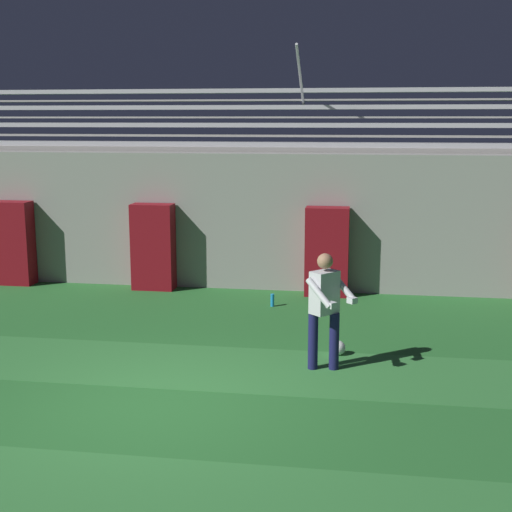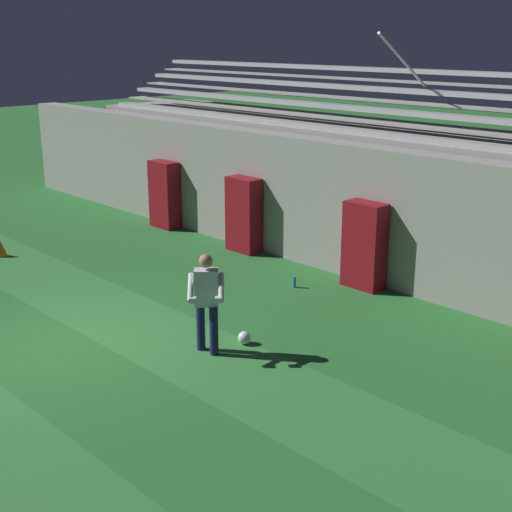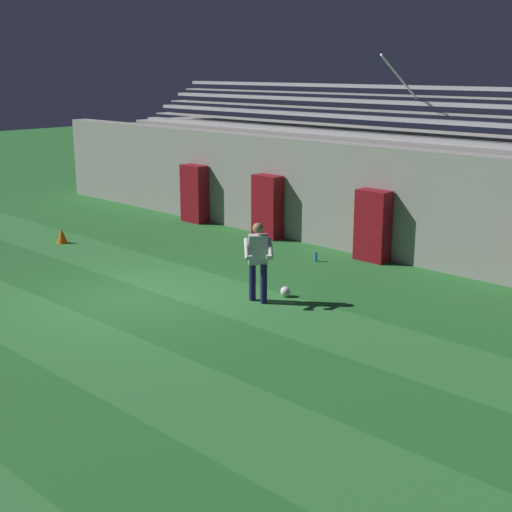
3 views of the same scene
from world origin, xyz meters
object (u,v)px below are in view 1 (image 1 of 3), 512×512
object	(u,v)px
padding_pillar_gate_left	(153,247)
water_bottle	(272,300)
padding_pillar_far_left	(12,243)
goalkeeper	(325,304)
padding_pillar_gate_right	(327,252)
soccer_ball	(338,348)

from	to	relation	value
padding_pillar_gate_left	water_bottle	size ratio (longest dim) A/B	7.41
padding_pillar_far_left	goalkeeper	size ratio (longest dim) A/B	1.07
padding_pillar_gate_right	water_bottle	size ratio (longest dim) A/B	7.41
padding_pillar_gate_right	soccer_ball	size ratio (longest dim) A/B	8.09
water_bottle	padding_pillar_gate_left	bearing A→B (deg)	158.42
padding_pillar_gate_left	goalkeeper	xyz separation A→B (m)	(3.78, -4.34, 0.06)
padding_pillar_far_left	soccer_ball	distance (m)	8.00
padding_pillar_gate_left	water_bottle	bearing A→B (deg)	-21.58
padding_pillar_gate_left	padding_pillar_gate_right	world-z (taller)	same
padding_pillar_gate_left	soccer_ball	size ratio (longest dim) A/B	8.09
padding_pillar_far_left	padding_pillar_gate_right	bearing A→B (deg)	0.00
padding_pillar_far_left	goalkeeper	world-z (taller)	padding_pillar_far_left
padding_pillar_gate_left	padding_pillar_gate_right	xyz separation A→B (m)	(3.58, 0.00, 0.00)
padding_pillar_gate_left	goalkeeper	distance (m)	5.76
padding_pillar_far_left	water_bottle	world-z (taller)	padding_pillar_far_left
padding_pillar_gate_left	soccer_ball	world-z (taller)	padding_pillar_gate_left
padding_pillar_gate_right	padding_pillar_far_left	xyz separation A→B (m)	(-6.68, 0.00, 0.00)
padding_pillar_far_left	water_bottle	xyz separation A→B (m)	(5.72, -1.04, -0.77)
padding_pillar_far_left	water_bottle	distance (m)	5.86
padding_pillar_gate_left	padding_pillar_gate_right	distance (m)	3.58
padding_pillar_gate_left	padding_pillar_far_left	world-z (taller)	same
goalkeeper	soccer_ball	xyz separation A→B (m)	(0.17, 0.66, -0.84)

